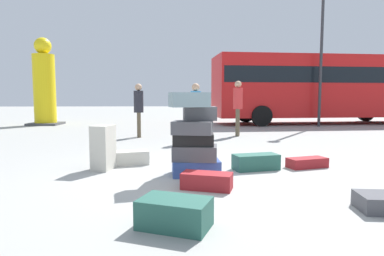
{
  "coord_description": "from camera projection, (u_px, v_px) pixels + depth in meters",
  "views": [
    {
      "loc": [
        -0.45,
        -5.1,
        1.26
      ],
      "look_at": [
        -0.17,
        1.55,
        0.63
      ],
      "focal_mm": 30.62,
      "sensor_mm": 36.0,
      "label": 1
    }
  ],
  "objects": [
    {
      "name": "parked_bus",
      "position": [
        320.0,
        85.0,
        15.55
      ],
      "size": [
        10.22,
        3.29,
        3.15
      ],
      "rotation": [
        0.0,
        0.0,
        0.07
      ],
      "color": "red",
      "rests_on": "ground"
    },
    {
      "name": "suitcase_tower",
      "position": [
        194.0,
        140.0,
        5.24
      ],
      "size": [
        0.83,
        0.73,
        1.33
      ],
      "color": "#334F99",
      "rests_on": "ground"
    },
    {
      "name": "yellow_dummy_statue",
      "position": [
        44.0,
        87.0,
        14.8
      ],
      "size": [
        1.33,
        1.33,
        3.92
      ],
      "color": "yellow",
      "rests_on": "ground"
    },
    {
      "name": "suitcase_maroon_right_side",
      "position": [
        207.0,
        181.0,
        4.49
      ],
      "size": [
        0.75,
        0.51,
        0.22
      ],
      "primitive_type": "cube",
      "rotation": [
        0.0,
        0.0,
        -0.3
      ],
      "color": "maroon",
      "rests_on": "ground"
    },
    {
      "name": "suitcase_teal_white_trunk",
      "position": [
        256.0,
        162.0,
        5.69
      ],
      "size": [
        0.83,
        0.51,
        0.27
      ],
      "primitive_type": "cube",
      "rotation": [
        0.0,
        0.0,
        0.23
      ],
      "color": "#26594C",
      "rests_on": "ground"
    },
    {
      "name": "suitcase_maroon_foreground_near",
      "position": [
        307.0,
        163.0,
        5.87
      ],
      "size": [
        0.77,
        0.49,
        0.18
      ],
      "primitive_type": "cube",
      "rotation": [
        0.0,
        0.0,
        0.28
      ],
      "color": "maroon",
      "rests_on": "ground"
    },
    {
      "name": "suitcase_teal_upright_blue",
      "position": [
        175.0,
        213.0,
        3.16
      ],
      "size": [
        0.78,
        0.64,
        0.28
      ],
      "primitive_type": "cube",
      "rotation": [
        0.0,
        0.0,
        -0.37
      ],
      "color": "#26594C",
      "rests_on": "ground"
    },
    {
      "name": "ground_plane",
      "position": [
        207.0,
        176.0,
        5.21
      ],
      "size": [
        80.0,
        80.0,
        0.0
      ],
      "primitive_type": "plane",
      "color": "#9E9E99"
    },
    {
      "name": "person_bearded_onlooker",
      "position": [
        139.0,
        106.0,
        10.24
      ],
      "size": [
        0.3,
        0.34,
        1.68
      ],
      "rotation": [
        0.0,
        0.0,
        -1.45
      ],
      "color": "brown",
      "rests_on": "ground"
    },
    {
      "name": "suitcase_cream_foreground_far",
      "position": [
        103.0,
        148.0,
        5.68
      ],
      "size": [
        0.39,
        0.49,
        0.77
      ],
      "primitive_type": "cube",
      "rotation": [
        0.0,
        0.0,
        -0.23
      ],
      "color": "beige",
      "rests_on": "ground"
    },
    {
      "name": "person_tourist_with_camera",
      "position": [
        238.0,
        103.0,
        10.55
      ],
      "size": [
        0.3,
        0.33,
        1.78
      ],
      "rotation": [
        0.0,
        0.0,
        -1.83
      ],
      "color": "brown",
      "rests_on": "ground"
    },
    {
      "name": "suitcase_cream_behind_tower",
      "position": [
        132.0,
        158.0,
        6.14
      ],
      "size": [
        0.68,
        0.5,
        0.25
      ],
      "primitive_type": "cube",
      "rotation": [
        0.0,
        0.0,
        0.27
      ],
      "color": "beige",
      "rests_on": "ground"
    },
    {
      "name": "person_passerby_in_red",
      "position": [
        196.0,
        107.0,
        9.18
      ],
      "size": [
        0.3,
        0.34,
        1.64
      ],
      "rotation": [
        0.0,
        0.0,
        -1.78
      ],
      "color": "#3F334C",
      "rests_on": "ground"
    },
    {
      "name": "lamp_post",
      "position": [
        322.0,
        25.0,
        13.63
      ],
      "size": [
        0.36,
        0.36,
        6.62
      ],
      "color": "#333338",
      "rests_on": "ground"
    }
  ]
}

